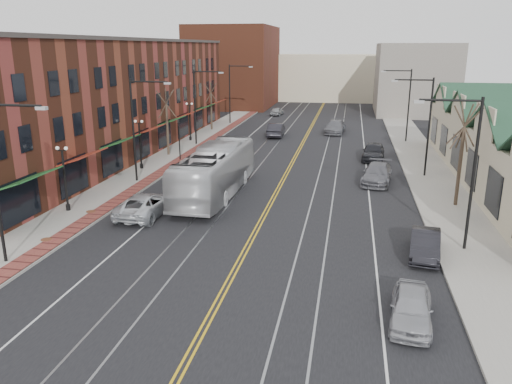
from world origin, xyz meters
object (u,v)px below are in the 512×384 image
at_px(transit_bus, 215,172).
at_px(parked_car_d, 373,151).
at_px(parked_suv, 145,205).
at_px(parked_car_b, 425,244).
at_px(parked_car_a, 411,307).
at_px(parked_car_c, 377,174).

bearing_deg(transit_bus, parked_car_d, -128.30).
relative_size(transit_bus, parked_suv, 2.39).
relative_size(parked_car_b, parked_car_d, 0.84).
xyz_separation_m(parked_suv, parked_car_d, (15.00, 19.61, 0.09)).
xyz_separation_m(transit_bus, parked_car_a, (12.19, -15.66, -1.11)).
xyz_separation_m(parked_suv, parked_car_c, (15.00, 11.03, 0.02)).
xyz_separation_m(transit_bus, parked_suv, (-3.21, -5.34, -1.04)).
distance_m(parked_car_a, parked_car_d, 29.93).
relative_size(parked_suv, parked_car_d, 1.09).
bearing_deg(parked_car_d, parked_car_a, -84.25).
xyz_separation_m(parked_car_c, parked_car_d, (0.00, 8.58, 0.07)).
height_order(parked_car_a, parked_car_b, parked_car_b).
relative_size(parked_car_a, parked_car_c, 0.75).
bearing_deg(parked_car_b, parked_car_d, 102.09).
height_order(transit_bus, parked_car_a, transit_bus).
height_order(transit_bus, parked_car_d, transit_bus).
distance_m(parked_suv, parked_car_a, 18.54).
relative_size(parked_car_c, parked_car_d, 1.07).
bearing_deg(parked_car_d, parked_car_b, -80.55).
xyz_separation_m(transit_bus, parked_car_b, (13.59, -8.79, -1.10)).
distance_m(parked_suv, parked_car_b, 17.15).
height_order(parked_suv, parked_car_b, parked_suv).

